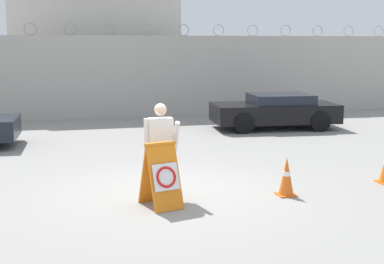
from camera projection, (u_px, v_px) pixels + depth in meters
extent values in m
plane|color=gray|center=(169.00, 193.00, 10.48)|extent=(90.00, 90.00, 0.00)
cube|color=#ADA8A0|center=(111.00, 77.00, 20.88)|extent=(36.00, 0.30, 3.21)
torus|color=gray|center=(30.00, 29.00, 19.87)|extent=(0.47, 0.03, 0.47)
torus|color=gray|center=(70.00, 29.00, 20.22)|extent=(0.47, 0.03, 0.47)
torus|color=gray|center=(109.00, 30.00, 20.58)|extent=(0.47, 0.03, 0.47)
torus|color=gray|center=(147.00, 30.00, 20.93)|extent=(0.47, 0.03, 0.47)
torus|color=gray|center=(183.00, 30.00, 21.29)|extent=(0.47, 0.03, 0.47)
torus|color=gray|center=(219.00, 30.00, 21.65)|extent=(0.47, 0.03, 0.47)
torus|color=gray|center=(253.00, 30.00, 22.00)|extent=(0.47, 0.03, 0.47)
torus|color=gray|center=(286.00, 31.00, 22.36)|extent=(0.47, 0.03, 0.47)
torus|color=gray|center=(317.00, 31.00, 22.71)|extent=(0.47, 0.03, 0.47)
torus|color=gray|center=(348.00, 31.00, 23.07)|extent=(0.47, 0.03, 0.47)
torus|color=gray|center=(378.00, 31.00, 23.42)|extent=(0.47, 0.03, 0.47)
cube|color=beige|center=(91.00, 33.00, 26.24)|extent=(7.28, 7.68, 6.77)
cube|color=orange|center=(165.00, 178.00, 9.43)|extent=(0.65, 0.53, 1.14)
cube|color=orange|center=(156.00, 173.00, 9.75)|extent=(0.65, 0.53, 1.14)
cube|color=orange|center=(160.00, 144.00, 9.50)|extent=(0.60, 0.21, 0.05)
cube|color=white|center=(166.00, 177.00, 9.40)|extent=(0.51, 0.28, 0.46)
torus|color=red|center=(166.00, 177.00, 9.39)|extent=(0.41, 0.26, 0.38)
cylinder|color=black|center=(156.00, 175.00, 10.18)|extent=(0.15, 0.15, 0.86)
cylinder|color=black|center=(166.00, 174.00, 10.22)|extent=(0.15, 0.15, 0.86)
cube|color=silver|center=(161.00, 135.00, 10.07)|extent=(0.45, 0.22, 0.66)
sphere|color=beige|center=(160.00, 110.00, 9.99)|extent=(0.23, 0.23, 0.23)
cylinder|color=silver|center=(146.00, 135.00, 10.00)|extent=(0.09, 0.09, 0.63)
cylinder|color=silver|center=(176.00, 136.00, 10.05)|extent=(0.09, 0.35, 0.61)
cube|color=orange|center=(286.00, 195.00, 10.34)|extent=(0.34, 0.34, 0.03)
cone|color=orange|center=(286.00, 176.00, 10.28)|extent=(0.29, 0.29, 0.73)
cylinder|color=white|center=(287.00, 174.00, 10.27)|extent=(0.15, 0.15, 0.10)
cylinder|color=black|center=(244.00, 123.00, 17.34)|extent=(0.70, 0.26, 0.69)
cylinder|color=black|center=(231.00, 116.00, 19.07)|extent=(0.70, 0.26, 0.69)
cylinder|color=black|center=(320.00, 121.00, 17.75)|extent=(0.70, 0.26, 0.69)
cylinder|color=black|center=(301.00, 114.00, 19.49)|extent=(0.70, 0.26, 0.69)
cube|color=black|center=(274.00, 113.00, 18.38)|extent=(4.36, 2.26, 0.62)
cube|color=black|center=(280.00, 99.00, 18.33)|extent=(2.16, 1.88, 0.33)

